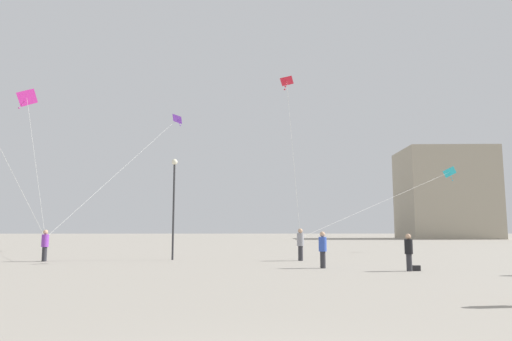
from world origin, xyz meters
The scene contains 11 objects.
person_in_black centered at (6.62, 15.67, 0.89)m, with size 0.35×0.35×1.62m.
person_in_blue centered at (3.09, 17.23, 0.93)m, with size 0.37×0.37×1.71m.
person_in_grey centered at (2.61, 22.19, 1.01)m, with size 0.40×0.40×1.84m.
person_in_purple centered at (-11.93, 21.92, 0.97)m, with size 0.39×0.39×1.77m.
kite_magenta_delta centered at (-13.80, 22.59, 9.57)m, with size 2.35×1.57×8.80m.
kite_crimson_delta centered at (1.86, 21.75, 10.26)m, with size 1.30×1.06×9.47m.
kite_violet_delta centered at (-6.74, 34.57, 11.08)m, with size 5.97×13.79×10.40m.
kite_cyan_delta centered at (15.54, 31.83, 6.21)m, with size 14.04×10.52×5.43m.
building_left_hall centered at (35.00, 77.04, 7.94)m, with size 15.53×13.17×15.88m.
lamppost_east centered at (-4.89, 23.03, 3.94)m, with size 0.36×0.36×6.03m.
handbag_beside_flyer centered at (6.97, 15.77, 0.12)m, with size 0.32×0.14×0.24m, color black.
Camera 1 is at (-0.48, -4.66, 1.88)m, focal length 32.31 mm.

